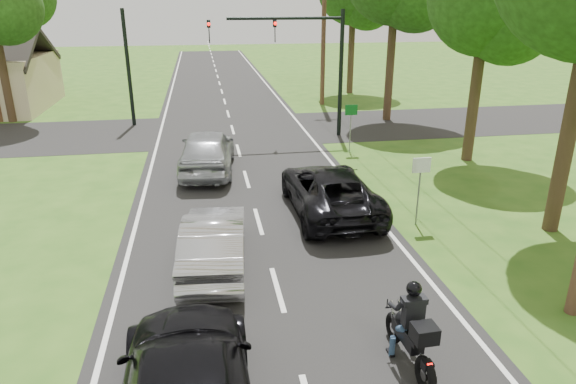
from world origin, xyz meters
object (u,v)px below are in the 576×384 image
object	(u,v)px
motorcycle_rider	(412,334)
silver_suv	(207,150)
sign_green	(351,117)
dark_suv	(330,190)
traffic_signal	(303,51)
sign_white	(421,175)
silver_sedan	(214,241)
utility_pole_far	(324,22)

from	to	relation	value
motorcycle_rider	silver_suv	world-z (taller)	motorcycle_rider
sign_green	silver_suv	bearing A→B (deg)	-164.38
dark_suv	sign_green	bearing A→B (deg)	-111.77
traffic_signal	sign_white	bearing A→B (deg)	-82.95
silver_sedan	dark_suv	bearing A→B (deg)	-136.16
utility_pole_far	sign_green	size ratio (longest dim) A/B	4.71
motorcycle_rider	traffic_signal	bearing A→B (deg)	83.37
silver_suv	sign_white	xyz separation A→B (m)	(6.11, -6.23, 0.73)
dark_suv	silver_sedan	bearing A→B (deg)	38.59
utility_pole_far	motorcycle_rider	bearing A→B (deg)	-99.45
utility_pole_far	sign_green	world-z (taller)	utility_pole_far
dark_suv	sign_white	bearing A→B (deg)	148.90
silver_sedan	silver_suv	bearing A→B (deg)	-85.17
traffic_signal	utility_pole_far	bearing A→B (deg)	70.32
dark_suv	sign_green	world-z (taller)	sign_green
silver_sedan	sign_green	xyz separation A→B (m)	(6.30, 9.63, 0.87)
motorcycle_rider	sign_green	xyz separation A→B (m)	(2.87, 14.05, 0.90)
silver_suv	sign_white	world-z (taller)	sign_white
silver_sedan	motorcycle_rider	bearing A→B (deg)	132.58
motorcycle_rider	sign_white	distance (m)	6.67
dark_suv	utility_pole_far	bearing A→B (deg)	-102.88
dark_suv	sign_white	size ratio (longest dim) A/B	2.52
silver_suv	utility_pole_far	size ratio (longest dim) A/B	0.50
motorcycle_rider	utility_pole_far	distance (m)	25.79
silver_suv	sign_white	size ratio (longest dim) A/B	2.36
silver_sedan	traffic_signal	size ratio (longest dim) A/B	0.68
dark_suv	traffic_signal	xyz separation A→B (m)	(1.01, 9.61, 3.38)
silver_sedan	silver_suv	size ratio (longest dim) A/B	0.86
silver_suv	traffic_signal	size ratio (longest dim) A/B	0.79
silver_sedan	traffic_signal	world-z (taller)	traffic_signal
traffic_signal	sign_white	size ratio (longest dim) A/B	3.00
silver_sedan	utility_pole_far	bearing A→B (deg)	-105.45
utility_pole_far	sign_white	world-z (taller)	utility_pole_far
silver_sedan	sign_green	world-z (taller)	sign_green
motorcycle_rider	sign_green	size ratio (longest dim) A/B	0.97
utility_pole_far	sign_white	bearing A→B (deg)	-94.51
sign_white	dark_suv	bearing A→B (deg)	149.39
sign_green	motorcycle_rider	bearing A→B (deg)	-101.56
traffic_signal	utility_pole_far	size ratio (longest dim) A/B	0.64
motorcycle_rider	sign_green	bearing A→B (deg)	76.21
motorcycle_rider	silver_sedan	size ratio (longest dim) A/B	0.48
dark_suv	utility_pole_far	xyz separation A→B (m)	(3.87, 17.62, 4.33)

